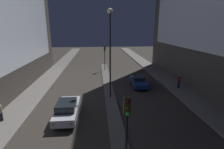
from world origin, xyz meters
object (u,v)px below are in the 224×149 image
Objects in this scene: pedestrian_on_left_sidewalk at (0,112)px; pedestrian_on_right_sidewalk at (179,81)px; traffic_light_near at (127,120)px; car_left_lane at (67,109)px; street_lamp at (110,40)px; traffic_light_mid at (105,52)px; car_right_lane at (139,82)px.

pedestrian_on_left_sidewalk is 18.95m from pedestrian_on_right_sidewalk.
car_left_lane is at bearing 121.24° from traffic_light_near.
pedestrian_on_left_sidewalk is (-9.17, 6.14, -2.31)m from traffic_light_near.
traffic_light_near is 0.47× the size of street_lamp.
traffic_light_near and traffic_light_mid have the same top height.
traffic_light_mid is 2.81× the size of pedestrian_on_left_sidewalk.
pedestrian_on_left_sidewalk is at bearing 146.20° from traffic_light_near.
street_lamp is at bearing -138.49° from car_right_lane.
traffic_light_mid reaches higher than pedestrian_on_left_sidewalk.
street_lamp is at bearing -166.53° from pedestrian_on_right_sidewalk.
car_right_lane is at bearing 30.74° from pedestrian_on_left_sidewalk.
pedestrian_on_left_sidewalk is at bearing -160.32° from pedestrian_on_right_sidewalk.
street_lamp reaches higher than traffic_light_near.
car_left_lane is 10.86m from car_right_lane.
car_right_lane is 4.93m from pedestrian_on_right_sidewalk.
car_left_lane is at bearing -154.68° from pedestrian_on_right_sidewalk.
street_lamp is 7.67m from car_right_lane.
pedestrian_on_right_sidewalk is (8.67, 2.08, -5.17)m from street_lamp.
traffic_light_near is 1.00× the size of traffic_light_mid.
pedestrian_on_left_sidewalk is (-9.17, -4.30, -5.29)m from street_lamp.
street_lamp reaches higher than pedestrian_on_right_sidewalk.
car_right_lane is (3.97, 13.95, -2.57)m from traffic_light_near.
traffic_light_near is 2.46× the size of pedestrian_on_right_sidewalk.
traffic_light_mid is 2.46× the size of pedestrian_on_right_sidewalk.
car_left_lane is (-3.97, -16.52, -2.50)m from traffic_light_mid.
traffic_light_near reaches higher than pedestrian_on_right_sidewalk.
car_left_lane is 13.99m from pedestrian_on_right_sidewalk.
street_lamp is at bearing 25.14° from pedestrian_on_left_sidewalk.
traffic_light_mid is (0.00, 23.06, 0.00)m from traffic_light_near.
car_left_lane is (-3.97, 6.54, -2.50)m from traffic_light_near.
car_right_lane is 2.68× the size of pedestrian_on_left_sidewalk.
traffic_light_mid is 10.26m from car_right_lane.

